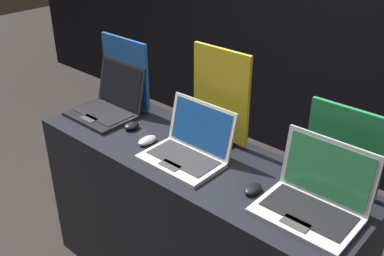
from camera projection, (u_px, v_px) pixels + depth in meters
The scene contains 11 objects.
wall_back at pixel (358, 1), 3.17m from camera, with size 8.00×0.05×2.80m.
display_counter at pixel (192, 228), 2.44m from camera, with size 1.79×0.57×0.94m.
laptop_front at pixel (109, 103), 2.59m from camera, with size 0.37×0.34×0.28m.
mouse_front at pixel (132, 126), 2.45m from camera, with size 0.07×0.09×0.04m.
promo_stand_front at pixel (126, 75), 2.62m from camera, with size 0.37×0.07×0.42m.
laptop_middle at pixel (189, 147), 2.16m from camera, with size 0.38×0.31×0.26m.
mouse_middle at pixel (147, 140), 2.31m from camera, with size 0.06×0.11×0.03m.
promo_stand_middle at pixel (221, 98), 2.24m from camera, with size 0.34×0.07×0.50m.
laptop_back at pixel (314, 198), 1.80m from camera, with size 0.40×0.31×0.29m.
mouse_back at pixel (253, 189), 1.94m from camera, with size 0.06×0.10×0.03m.
promo_stand_back at pixel (344, 151), 1.89m from camera, with size 0.34×0.07×0.39m.
Camera 1 is at (1.25, -1.13, 2.10)m, focal length 42.00 mm.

